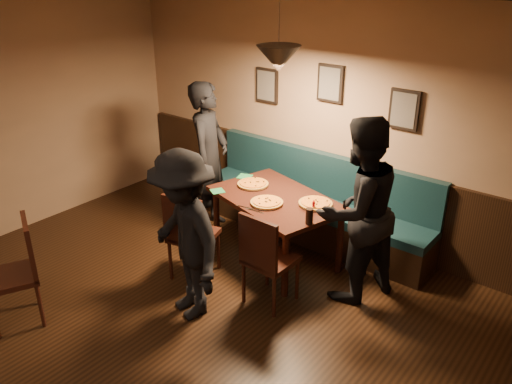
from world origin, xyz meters
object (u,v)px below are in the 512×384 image
Objects in this scene: booth_bench at (312,200)px; chair_near_left at (194,233)px; dining_table at (275,228)px; cafe_chair_far at (10,275)px; tabasco_bottle at (314,205)px; soda_glass at (309,216)px; diner_right at (358,211)px; diner_left at (209,158)px; chair_near_right at (271,257)px; diner_front at (185,236)px.

booth_bench is 3.00× the size of chair_near_left.
dining_table is (-0.04, -0.67, -0.12)m from booth_bench.
booth_bench is 2.94× the size of cafe_chair_far.
chair_near_left is 1.29m from tabasco_bottle.
cafe_chair_far is at bearing -130.81° from soda_glass.
chair_near_left is 1.26m from soda_glass.
booth_bench is at bearing 101.40° from dining_table.
diner_left is at bearing -72.83° from diner_right.
tabasco_bottle is (1.59, -0.13, -0.10)m from diner_left.
chair_near_right is at bearing -113.80° from soda_glass.
chair_near_left is 0.54× the size of diner_left.
diner_left is at bearing 175.30° from tabasco_bottle.
diner_right reaches higher than soda_glass.
diner_front is 1.63m from cafe_chair_far.
booth_bench is 24.23× the size of tabasco_bottle.
cafe_chair_far is at bearing -116.95° from diner_front.
diner_front is at bearing -67.20° from chair_near_left.
diner_front is 1.62× the size of cafe_chair_far.
diner_front is (-0.51, -0.63, 0.33)m from chair_near_right.
diner_right is 0.47m from soda_glass.
dining_table is at bearing 106.16° from diner_front.
diner_left is 1.76m from soda_glass.
chair_near_left reaches higher than dining_table.
chair_near_right is at bearing -73.38° from booth_bench.
chair_near_right is (0.40, -1.35, -0.00)m from booth_bench.
dining_table is at bearing 154.94° from soda_glass.
diner_left reaches higher than chair_near_left.
chair_near_right reaches higher than tabasco_bottle.
cafe_chair_far reaches higher than tabasco_bottle.
booth_bench reaches higher than soda_glass.
soda_glass is at bearing -10.06° from dining_table.
tabasco_bottle is at bearing 86.54° from chair_near_right.
chair_near_right is 8.04× the size of tabasco_bottle.
chair_near_left is at bearing -89.83° from cafe_chair_far.
chair_near_right is 0.95m from diner_right.
dining_table is at bearing 124.01° from chair_near_right.
soda_glass is 1.31× the size of tabasco_bottle.
dining_table is 0.82m from chair_near_right.
diner_left reaches higher than dining_table.
diner_front reaches higher than chair_near_right.
diner_front reaches higher than cafe_chair_far.
dining_table is 0.66m from tabasco_bottle.
diner_right reaches higher than dining_table.
chair_near_left is (-0.52, -1.47, 0.00)m from booth_bench.
diner_front is at bearing -111.34° from cafe_chair_far.
soda_glass is (0.57, -0.96, 0.34)m from booth_bench.
chair_near_right is (0.45, -0.68, 0.12)m from dining_table.
diner_right is 15.08× the size of tabasco_bottle.
diner_left is 1.00× the size of diner_right.
soda_glass is at bearing -59.11° from booth_bench.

